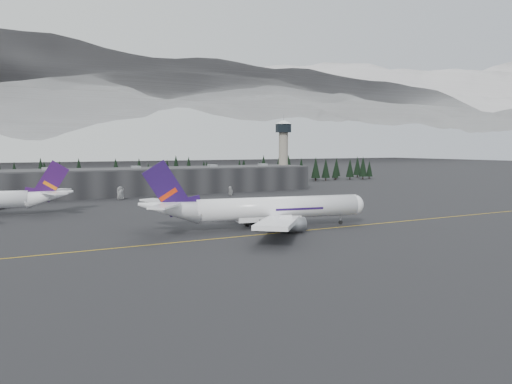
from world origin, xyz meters
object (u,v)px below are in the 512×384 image
jet_main (259,209)px  control_tower (283,146)px  gse_vehicle_a (120,198)px  gse_vehicle_b (231,194)px  terminal (156,181)px

jet_main → control_tower: bearing=66.3°
gse_vehicle_a → gse_vehicle_b: gse_vehicle_a is taller
control_tower → gse_vehicle_a: bearing=-165.2°
terminal → gse_vehicle_a: 32.99m
jet_main → gse_vehicle_a: size_ratio=11.39×
jet_main → gse_vehicle_a: 96.75m
terminal → jet_main: size_ratio=2.42×
control_tower → gse_vehicle_a: (-98.07, -25.93, -22.60)m
jet_main → gse_vehicle_b: (33.53, 90.36, -4.77)m
jet_main → gse_vehicle_a: jet_main is taller
jet_main → gse_vehicle_b: 96.50m
terminal → gse_vehicle_b: bearing=-45.0°
gse_vehicle_b → jet_main: bearing=-23.6°
gse_vehicle_a → control_tower: bearing=-3.9°
terminal → gse_vehicle_b: 39.52m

